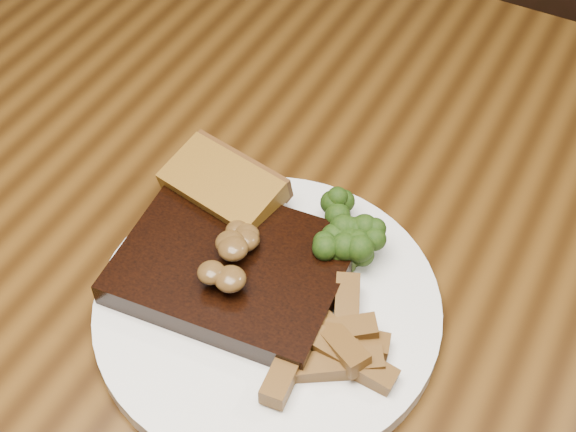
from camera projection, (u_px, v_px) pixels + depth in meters
name	position (u px, v px, depth m)	size (l,w,h in m)	color
dining_table	(294.00, 310.00, 0.77)	(1.60, 0.90, 0.75)	#472C0E
chair_far	(562.00, 64.00, 1.26)	(0.57, 0.57, 0.92)	black
plate	(268.00, 309.00, 0.65)	(0.28, 0.28, 0.01)	white
steak	(233.00, 268.00, 0.65)	(0.18, 0.14, 0.03)	black
steak_bone	(192.00, 328.00, 0.62)	(0.13, 0.01, 0.02)	beige
mushroom_pile	(228.00, 247.00, 0.63)	(0.07, 0.07, 0.03)	#54391A
garlic_bread	(224.00, 202.00, 0.70)	(0.10, 0.06, 0.02)	brown
potato_wedges	(340.00, 353.00, 0.60)	(0.09, 0.09, 0.02)	brown
broccoli_cluster	(355.00, 238.00, 0.66)	(0.06, 0.06, 0.04)	#24390D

